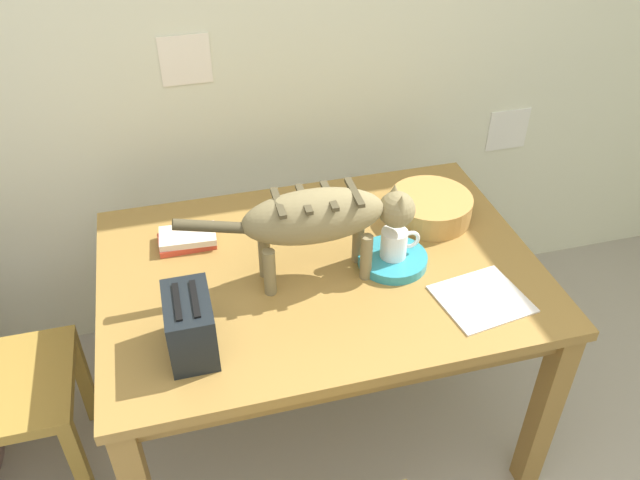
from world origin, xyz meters
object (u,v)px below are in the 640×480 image
(saucer_bowl, at_px, (392,259))
(coffee_mug, at_px, (395,243))
(magazine, at_px, (482,299))
(book_stack, at_px, (187,239))
(cat, at_px, (323,218))
(wicker_basket, at_px, (430,207))
(toaster, at_px, (190,325))
(dining_table, at_px, (320,287))

(saucer_bowl, distance_m, coffee_mug, 0.06)
(saucer_bowl, height_order, coffee_mug, coffee_mug)
(magazine, height_order, book_stack, book_stack)
(cat, height_order, magazine, cat)
(book_stack, height_order, wicker_basket, wicker_basket)
(book_stack, distance_m, toaster, 0.47)
(cat, distance_m, magazine, 0.52)
(magazine, bearing_deg, toaster, 169.84)
(saucer_bowl, xyz_separation_m, magazine, (0.19, -0.22, -0.01))
(cat, distance_m, saucer_bowl, 0.30)
(dining_table, distance_m, coffee_mug, 0.28)
(cat, bearing_deg, toaster, -62.56)
(cat, distance_m, toaster, 0.48)
(saucer_bowl, height_order, wicker_basket, wicker_basket)
(dining_table, relative_size, coffee_mug, 10.72)
(dining_table, distance_m, book_stack, 0.45)
(cat, bearing_deg, saucer_bowl, 90.00)
(cat, bearing_deg, wicker_basket, 115.46)
(toaster, bearing_deg, coffee_mug, 17.61)
(cat, xyz_separation_m, wicker_basket, (0.43, 0.19, -0.17))
(dining_table, height_order, wicker_basket, wicker_basket)
(coffee_mug, relative_size, toaster, 0.62)
(book_stack, xyz_separation_m, toaster, (-0.03, -0.46, 0.06))
(saucer_bowl, distance_m, toaster, 0.67)
(magazine, bearing_deg, dining_table, 138.31)
(book_stack, bearing_deg, wicker_basket, -4.47)
(dining_table, relative_size, toaster, 6.68)
(magazine, xyz_separation_m, book_stack, (-0.80, 0.49, 0.02))
(coffee_mug, distance_m, wicker_basket, 0.28)
(cat, height_order, toaster, cat)
(coffee_mug, bearing_deg, magazine, -49.76)
(cat, bearing_deg, coffee_mug, 90.02)
(book_stack, distance_m, wicker_basket, 0.81)
(saucer_bowl, distance_m, wicker_basket, 0.29)
(book_stack, bearing_deg, coffee_mug, -23.32)
(book_stack, xyz_separation_m, wicker_basket, (0.81, -0.06, 0.02))
(magazine, distance_m, wicker_basket, 0.42)
(coffee_mug, bearing_deg, wicker_basket, 44.70)
(dining_table, height_order, cat, cat)
(cat, relative_size, book_stack, 3.72)
(magazine, bearing_deg, book_stack, 140.00)
(wicker_basket, distance_m, toaster, 0.93)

